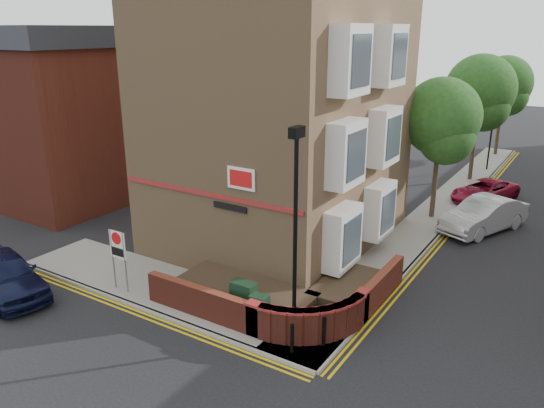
% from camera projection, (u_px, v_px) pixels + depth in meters
% --- Properties ---
extents(ground, '(120.00, 120.00, 0.00)m').
position_uv_depth(ground, '(227.00, 341.00, 15.79)').
color(ground, black).
rests_on(ground, ground).
extents(pavement_corner, '(13.00, 3.00, 0.12)m').
position_uv_depth(pavement_corner, '(173.00, 290.00, 18.75)').
color(pavement_corner, gray).
rests_on(pavement_corner, ground).
extents(pavement_main, '(2.00, 32.00, 0.12)m').
position_uv_depth(pavement_main, '(442.00, 206.00, 27.60)').
color(pavement_main, gray).
rests_on(pavement_main, ground).
extents(kerb_side, '(13.00, 0.15, 0.12)m').
position_uv_depth(kerb_side, '(142.00, 308.00, 17.54)').
color(kerb_side, gray).
rests_on(kerb_side, ground).
extents(kerb_main_near, '(0.15, 32.00, 0.12)m').
position_uv_depth(kerb_main_near, '(462.00, 210.00, 27.09)').
color(kerb_main_near, gray).
rests_on(kerb_main_near, ground).
extents(yellow_lines_side, '(13.00, 0.28, 0.01)m').
position_uv_depth(yellow_lines_side, '(137.00, 313.00, 17.36)').
color(yellow_lines_side, gold).
rests_on(yellow_lines_side, ground).
extents(yellow_lines_main, '(0.28, 32.00, 0.01)m').
position_uv_depth(yellow_lines_main, '(467.00, 211.00, 26.98)').
color(yellow_lines_main, gold).
rests_on(yellow_lines_main, ground).
extents(corner_building, '(8.95, 10.40, 13.60)m').
position_uv_depth(corner_building, '(285.00, 96.00, 21.69)').
color(corner_building, '#92724E').
rests_on(corner_building, ground).
extents(garden_wall, '(6.80, 6.00, 1.20)m').
position_uv_depth(garden_wall, '(272.00, 306.00, 17.80)').
color(garden_wall, maroon).
rests_on(garden_wall, ground).
extents(lamppost, '(0.25, 0.50, 6.30)m').
position_uv_depth(lamppost, '(295.00, 235.00, 14.89)').
color(lamppost, black).
rests_on(lamppost, pavement_corner).
extents(utility_cabinet_large, '(0.80, 0.45, 1.20)m').
position_uv_depth(utility_cabinet_large, '(244.00, 299.00, 16.76)').
color(utility_cabinet_large, black).
rests_on(utility_cabinet_large, pavement_corner).
extents(utility_cabinet_small, '(0.55, 0.40, 1.10)m').
position_uv_depth(utility_cabinet_small, '(259.00, 312.00, 16.13)').
color(utility_cabinet_small, black).
rests_on(utility_cabinet_small, pavement_corner).
extents(bollard_near, '(0.11, 0.11, 0.90)m').
position_uv_depth(bollard_near, '(292.00, 338.00, 14.92)').
color(bollard_near, black).
rests_on(bollard_near, pavement_corner).
extents(bollard_far, '(0.11, 0.11, 0.90)m').
position_uv_depth(bollard_far, '(324.00, 332.00, 15.26)').
color(bollard_far, black).
rests_on(bollard_far, pavement_corner).
extents(zone_sign, '(0.72, 0.07, 2.20)m').
position_uv_depth(zone_sign, '(118.00, 250.00, 18.20)').
color(zone_sign, slate).
rests_on(zone_sign, pavement_corner).
extents(side_building, '(6.40, 10.40, 9.00)m').
position_uv_depth(side_building, '(90.00, 113.00, 28.37)').
color(side_building, maroon).
rests_on(side_building, ground).
extents(tree_near, '(3.64, 3.65, 6.70)m').
position_uv_depth(tree_near, '(441.00, 123.00, 24.57)').
color(tree_near, '#382B1E').
rests_on(tree_near, pavement_main).
extents(tree_mid, '(4.03, 4.03, 7.42)m').
position_uv_depth(tree_mid, '(480.00, 95.00, 30.83)').
color(tree_mid, '#382B1E').
rests_on(tree_mid, pavement_main).
extents(tree_far, '(3.81, 3.81, 7.00)m').
position_uv_depth(tree_far, '(504.00, 87.00, 37.34)').
color(tree_far, '#382B1E').
rests_on(tree_far, pavement_main).
extents(traffic_light_assembly, '(0.20, 0.16, 4.20)m').
position_uv_depth(traffic_light_assembly, '(492.00, 129.00, 33.76)').
color(traffic_light_assembly, black).
rests_on(traffic_light_assembly, pavement_main).
extents(navy_hatchback, '(4.75, 2.78, 1.52)m').
position_uv_depth(navy_hatchback, '(5.00, 275.00, 18.36)').
color(navy_hatchback, black).
rests_on(navy_hatchback, ground).
extents(silver_car_near, '(3.34, 4.95, 1.54)m').
position_uv_depth(silver_car_near, '(484.00, 215.00, 24.16)').
color(silver_car_near, '#B2B6BA').
rests_on(silver_car_near, ground).
extents(red_car_main, '(3.34, 4.65, 1.18)m').
position_uv_depth(red_car_main, '(485.00, 191.00, 28.36)').
color(red_car_main, maroon).
rests_on(red_car_main, ground).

